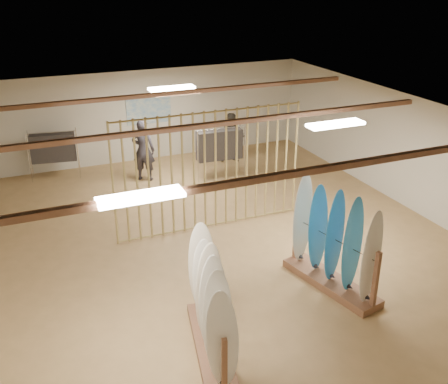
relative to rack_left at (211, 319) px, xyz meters
name	(u,v)px	position (x,y,z in m)	size (l,w,h in m)	color
floor	(224,241)	(1.58, 3.26, -0.62)	(12.00, 12.00, 0.00)	#AB8553
ceiling	(224,119)	(1.58, 3.26, 2.18)	(12.00, 12.00, 0.00)	gray
wall_back	(149,115)	(1.58, 9.26, 0.78)	(12.00, 12.00, 0.00)	beige
wall_front	(425,366)	(1.58, -2.74, 0.78)	(12.00, 12.00, 0.00)	beige
wall_right	(411,153)	(6.58, 3.26, 0.78)	(12.00, 12.00, 0.00)	beige
ceiling_slats	(224,123)	(1.58, 3.26, 2.10)	(9.50, 6.12, 0.10)	brown
light_panels	(224,122)	(1.58, 3.26, 2.12)	(1.20, 0.35, 0.06)	white
bamboo_partition	(210,171)	(1.58, 4.06, 0.78)	(4.45, 0.05, 2.78)	#A48E4F
poster	(149,109)	(1.58, 9.24, 0.98)	(1.40, 0.03, 0.90)	#3376B5
rack_left	(211,319)	(0.00, 0.00, 0.00)	(0.96, 2.31, 1.82)	brown
rack_right	(333,254)	(2.78, 0.84, 0.07)	(0.99, 2.20, 2.03)	brown
clothing_rack_a	(53,148)	(-1.40, 8.66, 0.30)	(1.31, 0.51, 1.41)	silver
clothing_rack_b	(219,145)	(2.97, 6.91, 0.35)	(1.40, 0.42, 1.50)	silver
shopper_a	(143,146)	(0.93, 7.54, 0.38)	(0.73, 0.50, 2.01)	#2A2830
shopper_b	(232,135)	(3.84, 7.96, 0.25)	(0.84, 0.66, 1.75)	#38342B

